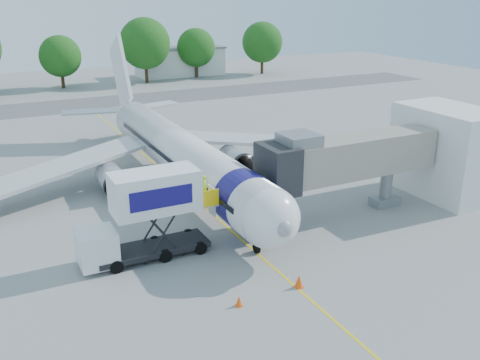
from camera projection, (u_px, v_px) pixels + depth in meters
name	position (u px, v px, depth m)	size (l,w,h in m)	color
ground	(198.00, 202.00, 41.59)	(160.00, 160.00, 0.00)	gray
guidance_line	(198.00, 202.00, 41.59)	(0.15, 70.00, 0.01)	yellow
taxiway_strip	(86.00, 104.00, 76.90)	(120.00, 10.00, 0.01)	#59595B
aircraft	(178.00, 152.00, 44.06)	(34.17, 37.73, 11.35)	white
jet_bridge	(340.00, 159.00, 37.63)	(13.90, 3.20, 6.60)	gray
terminal_stub	(447.00, 151.00, 42.37)	(5.00, 8.00, 7.00)	silver
catering_hiloader	(146.00, 216.00, 32.12)	(8.50, 2.44, 5.50)	black
ground_tug	(268.00, 294.00, 27.59)	(4.29, 3.04, 1.55)	white
safety_cone_a	(299.00, 281.00, 29.60)	(0.49, 0.49, 0.77)	#FC500D
safety_cone_b	(239.00, 301.00, 27.88)	(0.37, 0.37, 0.60)	#FC500D
outbuilding_right	(180.00, 61.00, 102.14)	(16.40, 7.40, 5.30)	silver
tree_d	(60.00, 56.00, 87.74)	(6.78, 6.78, 8.64)	#382314
tree_e	(145.00, 43.00, 92.25)	(8.78, 8.78, 11.20)	#382314
tree_f	(196.00, 48.00, 98.65)	(7.05, 7.05, 8.98)	#382314
tree_g	(262.00, 42.00, 102.71)	(7.75, 7.75, 9.87)	#382314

